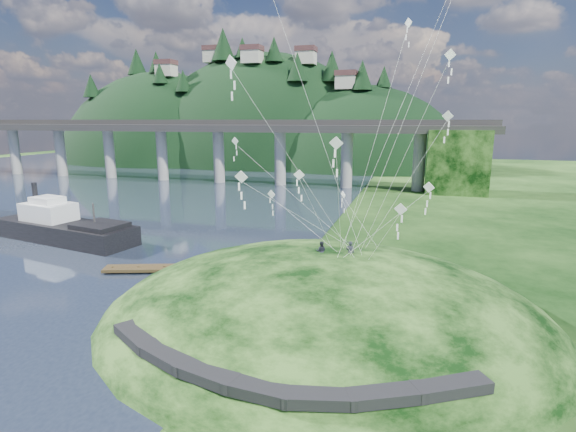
# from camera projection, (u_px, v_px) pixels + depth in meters

# --- Properties ---
(ground) EXTENTS (320.00, 320.00, 0.00)m
(ground) POSITION_uv_depth(u_px,v_px,m) (218.00, 316.00, 35.05)
(ground) COLOR black
(ground) RESTS_ON ground
(grass_hill) EXTENTS (36.00, 32.00, 13.00)m
(grass_hill) POSITION_uv_depth(u_px,v_px,m) (323.00, 336.00, 35.06)
(grass_hill) COLOR black
(grass_hill) RESTS_ON ground
(footpath) EXTENTS (22.29, 5.84, 0.83)m
(footpath) POSITION_uv_depth(u_px,v_px,m) (268.00, 373.00, 23.43)
(footpath) COLOR black
(footpath) RESTS_ON ground
(bridge) EXTENTS (160.00, 11.00, 15.00)m
(bridge) POSITION_uv_depth(u_px,v_px,m) (240.00, 142.00, 106.00)
(bridge) COLOR #2D2B2B
(bridge) RESTS_ON ground
(far_ridge) EXTENTS (153.00, 70.00, 94.50)m
(far_ridge) POSITION_uv_depth(u_px,v_px,m) (252.00, 183.00, 163.19)
(far_ridge) COLOR black
(far_ridge) RESTS_ON ground
(work_barge) EXTENTS (20.96, 9.19, 7.10)m
(work_barge) POSITION_uv_depth(u_px,v_px,m) (63.00, 227.00, 56.61)
(work_barge) COLOR black
(work_barge) RESTS_ON ground
(wooden_dock) EXTENTS (11.89, 5.57, 0.85)m
(wooden_dock) POSITION_uv_depth(u_px,v_px,m) (164.00, 268.00, 45.22)
(wooden_dock) COLOR #332615
(wooden_dock) RESTS_ON ground
(kite_flyers) EXTENTS (2.96, 0.97, 1.82)m
(kite_flyers) POSITION_uv_depth(u_px,v_px,m) (333.00, 241.00, 34.71)
(kite_flyers) COLOR #252631
(kite_flyers) RESTS_ON ground
(kite_swarm) EXTENTS (18.72, 16.06, 21.47)m
(kite_swarm) POSITION_uv_depth(u_px,v_px,m) (344.00, 116.00, 32.20)
(kite_swarm) COLOR white
(kite_swarm) RESTS_ON ground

